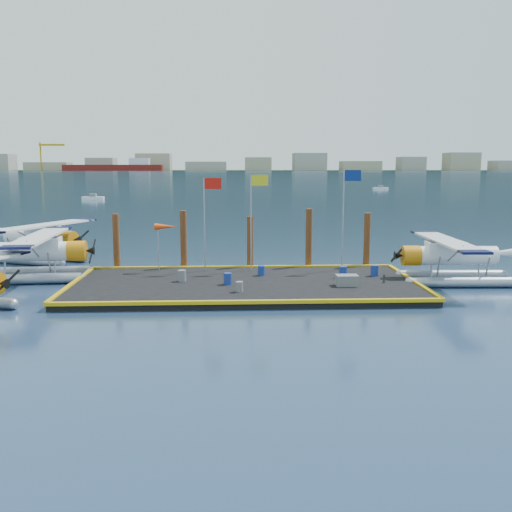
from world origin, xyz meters
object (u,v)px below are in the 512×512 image
Objects in this scene: crate at (347,280)px; piling_1 at (184,242)px; drum_2 at (343,272)px; drum_5 at (261,271)px; seaplane_b at (34,255)px; flagpole_yellow at (254,207)px; drum_3 at (228,279)px; windsock at (165,228)px; flagpole_blue at (346,205)px; piling_4 at (367,242)px; seaplane_d at (452,258)px; seaplane_c at (39,240)px; flagpole_red at (208,209)px; piling_0 at (116,244)px; drum_4 at (375,271)px; drum_1 at (239,287)px; piling_2 at (250,244)px; drum_0 at (182,276)px; piling_3 at (309,240)px.

piling_1 is (-9.79, 6.71, 1.39)m from crate.
drum_5 is at bearing 169.63° from drum_2.
piling_1 reaches higher than drum_2.
flagpole_yellow reaches higher than seaplane_b.
piling_1 is at bearing 116.32° from drum_3.
flagpole_blue is at bearing -0.00° from windsock.
crate is 0.31× the size of piling_4.
drum_2 is at bearing 90.87° from seaplane_d.
flagpole_red reaches higher than seaplane_c.
crate is 0.40× the size of windsock.
seaplane_c is 8.09m from piling_0.
seaplane_b is at bearing 162.92° from drum_3.
seaplane_c is at bearing 157.23° from drum_2.
drum_4 is 0.54× the size of crate.
drum_1 is 0.85× the size of drum_3.
drum_1 is at bearing -96.17° from piling_2.
flagpole_yellow reaches higher than drum_3.
drum_0 is 11.66m from flagpole_blue.
drum_3 is 9.72m from piling_0.
piling_2 is at bearing 99.52° from drum_5.
piling_4 is (10.79, 1.60, -2.40)m from flagpole_red.
flagpole_red is at bearing 0.00° from windsock.
drum_5 reaches higher than drum_1.
crate reaches higher than drum_5.
flagpole_blue reaches higher than piling_3.
piling_4 is at bearing 0.00° from piling_3.
flagpole_red is 3.28m from piling_1.
drum_0 is 0.16× the size of piling_3.
drum_3 is 6.08m from flagpole_yellow.
seaplane_d reaches higher than drum_2.
flagpole_red is at bearing 147.71° from crate.
piling_4 is (7.80, 1.60, -2.51)m from flagpole_yellow.
piling_1 is (-4.70, 1.60, -2.41)m from flagpole_yellow.
drum_0 is 7.07m from piling_0.
seaplane_b is 1.03× the size of seaplane_c.
piling_4 reaches higher than drum_1.
drum_2 is at bearing 13.82° from drum_3.
drum_0 is 5.22m from flagpole_red.
crate is at bearing -129.31° from drum_4.
piling_3 reaches higher than drum_4.
piling_0 is (-3.47, 1.60, -1.23)m from windsock.
piling_2 is at bearing 0.00° from piling_0.
piling_0 is (-21.22, 4.48, 0.43)m from seaplane_d.
drum_0 is 0.18× the size of piling_2.
piling_4 is (8.87, 8.05, 1.32)m from drum_1.
seaplane_d is 15.54m from flagpole_red.
drum_5 is 0.10× the size of flagpole_yellow.
seaplane_c is 17.01× the size of drum_5.
seaplane_c is at bearing 158.75° from flagpole_yellow.
flagpole_yellow is 4.75m from piling_3.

